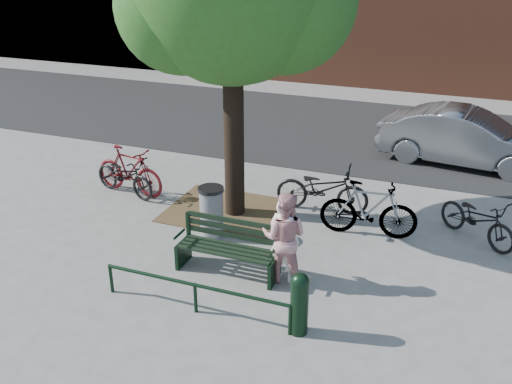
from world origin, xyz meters
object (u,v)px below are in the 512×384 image
at_px(litter_bin, 212,212).
at_px(person_left, 284,240).
at_px(park_bench, 229,246).
at_px(bollard, 299,301).
at_px(bicycle_c, 322,189).
at_px(person_right, 284,237).
at_px(parked_car, 466,138).

bearing_deg(litter_bin, person_left, -28.86).
relative_size(park_bench, litter_bin, 1.75).
height_order(bollard, bicycle_c, bicycle_c).
relative_size(person_right, litter_bin, 1.58).
relative_size(park_bench, parked_car, 0.41).
distance_m(person_right, parked_car, 7.18).
xyz_separation_m(bollard, bicycle_c, (-0.75, 4.04, -0.02)).
bearing_deg(bollard, parked_car, 76.82).
bearing_deg(park_bench, person_left, 4.28).
distance_m(bollard, litter_bin, 3.29).
bearing_deg(person_left, bollard, 132.39).
height_order(person_right, bicycle_c, person_right).
bearing_deg(bicycle_c, park_bench, 158.83).
height_order(litter_bin, bicycle_c, bicycle_c).
bearing_deg(parked_car, litter_bin, 150.87).
bearing_deg(person_left, park_bench, 19.30).
bearing_deg(litter_bin, person_right, -28.86).
xyz_separation_m(person_right, litter_bin, (-1.77, 0.98, -0.28)).
bearing_deg(person_right, parked_car, -115.33).
relative_size(bollard, bicycle_c, 0.51).
distance_m(person_right, bicycle_c, 2.80).
bearing_deg(bollard, litter_bin, 137.32).
distance_m(park_bench, litter_bin, 1.33).
bearing_deg(bicycle_c, parked_car, -38.27).
xyz_separation_m(park_bench, parked_car, (3.47, 6.79, 0.22)).
height_order(park_bench, bollard, bollard).
bearing_deg(park_bench, bicycle_c, 73.46).
height_order(person_left, person_right, person_right).
bearing_deg(parked_car, park_bench, 160.56).
bearing_deg(bollard, park_bench, 143.48).
bearing_deg(park_bench, bollard, -36.52).
height_order(bollard, parked_car, parked_car).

